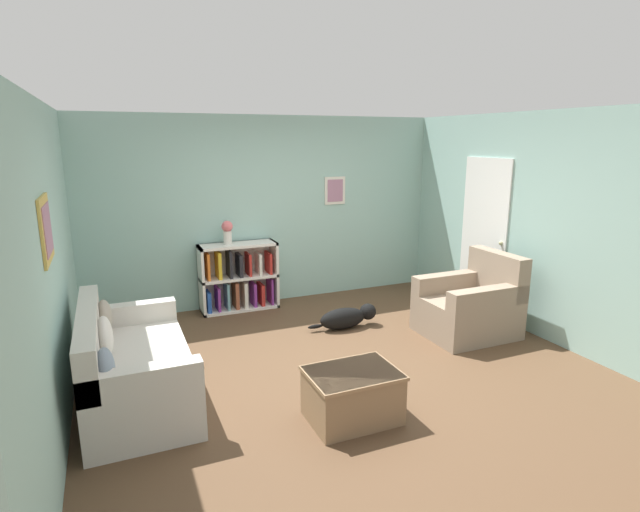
{
  "coord_description": "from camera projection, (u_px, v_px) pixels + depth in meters",
  "views": [
    {
      "loc": [
        -2.06,
        -4.42,
        2.29
      ],
      "look_at": [
        0.0,
        0.4,
        1.05
      ],
      "focal_mm": 28.0,
      "sensor_mm": 36.0,
      "label": 1
    }
  ],
  "objects": [
    {
      "name": "wall_right",
      "position": [
        528.0,
        224.0,
        5.96
      ],
      "size": [
        0.16,
        5.0,
        2.6
      ],
      "color": "#93BCB2",
      "rests_on": "ground_plane"
    },
    {
      "name": "wall_back",
      "position": [
        268.0,
        211.0,
        6.99
      ],
      "size": [
        5.6,
        0.13,
        2.6
      ],
      "color": "#93BCB2",
      "rests_on": "ground_plane"
    },
    {
      "name": "vase",
      "position": [
        227.0,
        231.0,
        6.57
      ],
      "size": [
        0.15,
        0.15,
        0.32
      ],
      "color": "silver",
      "rests_on": "bookshelf"
    },
    {
      "name": "recliner_chair",
      "position": [
        471.0,
        306.0,
        5.94
      ],
      "size": [
        1.02,
        0.86,
        0.97
      ],
      "color": "gray",
      "rests_on": "ground_plane"
    },
    {
      "name": "bookshelf",
      "position": [
        238.0,
        279.0,
        6.78
      ],
      "size": [
        1.04,
        0.35,
        0.92
      ],
      "color": "silver",
      "rests_on": "ground_plane"
    },
    {
      "name": "coffee_table",
      "position": [
        352.0,
        394.0,
        4.12
      ],
      "size": [
        0.74,
        0.55,
        0.43
      ],
      "color": "#846647",
      "rests_on": "ground_plane"
    },
    {
      "name": "couch",
      "position": [
        131.0,
        368.0,
        4.37
      ],
      "size": [
        0.88,
        1.72,
        0.88
      ],
      "color": "beige",
      "rests_on": "ground_plane"
    },
    {
      "name": "dog",
      "position": [
        347.0,
        317.0,
        6.15
      ],
      "size": [
        0.9,
        0.24,
        0.27
      ],
      "color": "black",
      "rests_on": "ground_plane"
    },
    {
      "name": "wall_left",
      "position": [
        48.0,
        265.0,
        3.99
      ],
      "size": [
        0.13,
        5.0,
        2.6
      ],
      "color": "#93BCB2",
      "rests_on": "ground_plane"
    },
    {
      "name": "ground_plane",
      "position": [
        335.0,
        361.0,
        5.27
      ],
      "size": [
        14.0,
        14.0,
        0.0
      ],
      "primitive_type": "plane",
      "color": "brown"
    }
  ]
}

